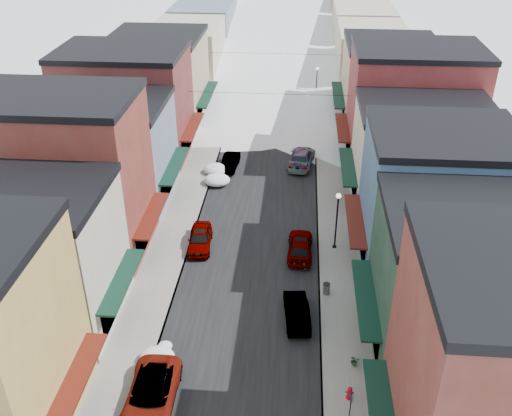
% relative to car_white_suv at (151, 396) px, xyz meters
% --- Properties ---
extents(road, '(10.00, 160.00, 0.01)m').
position_rel_car_white_suv_xyz_m(road, '(4.30, 54.34, -0.79)').
color(road, black).
rests_on(road, ground).
extents(sidewalk_left, '(3.20, 160.00, 0.15)m').
position_rel_car_white_suv_xyz_m(sidewalk_left, '(-2.30, 54.34, -0.72)').
color(sidewalk_left, gray).
rests_on(sidewalk_left, ground).
extents(sidewalk_right, '(3.20, 160.00, 0.15)m').
position_rel_car_white_suv_xyz_m(sidewalk_right, '(10.90, 54.34, -0.72)').
color(sidewalk_right, gray).
rests_on(sidewalk_right, ground).
extents(curb_left, '(0.10, 160.00, 0.15)m').
position_rel_car_white_suv_xyz_m(curb_left, '(-0.75, 54.34, -0.72)').
color(curb_left, slate).
rests_on(curb_left, ground).
extents(curb_right, '(0.10, 160.00, 0.15)m').
position_rel_car_white_suv_xyz_m(curb_right, '(9.35, 54.34, -0.72)').
color(curb_right, slate).
rests_on(curb_right, ground).
extents(bldg_l_cream, '(11.30, 8.20, 9.50)m').
position_rel_car_white_suv_xyz_m(bldg_l_cream, '(-8.89, 6.84, 3.96)').
color(bldg_l_cream, beige).
rests_on(bldg_l_cream, ground).
extents(bldg_l_brick_near, '(12.30, 8.20, 12.50)m').
position_rel_car_white_suv_xyz_m(bldg_l_brick_near, '(-9.39, 14.84, 5.46)').
color(bldg_l_brick_near, maroon).
rests_on(bldg_l_brick_near, ground).
extents(bldg_l_grayblue, '(11.30, 9.20, 9.00)m').
position_rel_car_white_suv_xyz_m(bldg_l_grayblue, '(-8.89, 23.34, 3.71)').
color(bldg_l_grayblue, slate).
rests_on(bldg_l_grayblue, ground).
extents(bldg_l_brick_far, '(13.30, 9.20, 11.00)m').
position_rel_car_white_suv_xyz_m(bldg_l_brick_far, '(-9.89, 32.34, 4.71)').
color(bldg_l_brick_far, maroon).
rests_on(bldg_l_brick_far, ground).
extents(bldg_l_tan, '(11.30, 11.20, 10.00)m').
position_rel_car_white_suv_xyz_m(bldg_l_tan, '(-8.89, 42.34, 4.21)').
color(bldg_l_tan, tan).
rests_on(bldg_l_tan, ground).
extents(bldg_r_green, '(11.30, 9.20, 9.50)m').
position_rel_car_white_suv_xyz_m(bldg_r_green, '(17.49, 6.34, 3.96)').
color(bldg_r_green, '#1C3B2A').
rests_on(bldg_r_green, ground).
extents(bldg_r_blue, '(11.30, 9.20, 10.50)m').
position_rel_car_white_suv_xyz_m(bldg_r_blue, '(17.49, 15.34, 4.46)').
color(bldg_r_blue, '#3B6287').
rests_on(bldg_r_blue, ground).
extents(bldg_r_cream, '(12.30, 9.20, 9.00)m').
position_rel_car_white_suv_xyz_m(bldg_r_cream, '(17.99, 24.34, 3.71)').
color(bldg_r_cream, beige).
rests_on(bldg_r_cream, ground).
extents(bldg_r_brick_far, '(13.30, 9.20, 11.50)m').
position_rel_car_white_suv_xyz_m(bldg_r_brick_far, '(18.49, 33.34, 4.96)').
color(bldg_r_brick_far, maroon).
rests_on(bldg_r_brick_far, ground).
extents(bldg_r_tan, '(11.30, 11.20, 9.50)m').
position_rel_car_white_suv_xyz_m(bldg_r_tan, '(17.49, 43.34, 3.96)').
color(bldg_r_tan, tan).
rests_on(bldg_r_tan, ground).
extents(distant_blocks, '(34.00, 55.00, 8.00)m').
position_rel_car_white_suv_xyz_m(distant_blocks, '(4.30, 77.34, 3.21)').
color(distant_blocks, gray).
rests_on(distant_blocks, ground).
extents(overhead_cables, '(16.40, 15.04, 0.04)m').
position_rel_car_white_suv_xyz_m(overhead_cables, '(4.30, 41.84, 5.41)').
color(overhead_cables, black).
rests_on(overhead_cables, ground).
extents(car_white_suv, '(2.74, 5.76, 1.59)m').
position_rel_car_white_suv_xyz_m(car_white_suv, '(0.00, 0.00, 0.00)').
color(car_white_suv, white).
rests_on(car_white_suv, ground).
extents(car_silver_sedan, '(2.06, 4.49, 1.49)m').
position_rel_car_white_suv_xyz_m(car_silver_sedan, '(0.10, 15.65, -0.05)').
color(car_silver_sedan, '#A5A6AD').
rests_on(car_silver_sedan, ground).
extents(car_dark_hatch, '(1.73, 4.13, 1.33)m').
position_rel_car_white_suv_xyz_m(car_dark_hatch, '(0.80, 29.63, -0.13)').
color(car_dark_hatch, black).
rests_on(car_dark_hatch, ground).
extents(car_silver_wagon, '(2.17, 4.98, 1.42)m').
position_rel_car_white_suv_xyz_m(car_silver_wagon, '(0.00, 45.50, -0.08)').
color(car_silver_wagon, '#ABADB4').
rests_on(car_silver_wagon, ground).
extents(car_green_sedan, '(1.96, 4.44, 1.42)m').
position_rel_car_white_suv_xyz_m(car_green_sedan, '(7.80, 7.71, -0.09)').
color(car_green_sedan, black).
rests_on(car_green_sedan, ground).
extents(car_gray_suv, '(1.98, 4.74, 1.60)m').
position_rel_car_white_suv_xyz_m(car_gray_suv, '(7.93, 15.21, 0.01)').
color(car_gray_suv, '#9B9EA3').
rests_on(car_gray_suv, ground).
extents(car_black_sedan, '(3.06, 5.94, 1.65)m').
position_rel_car_white_suv_xyz_m(car_black_sedan, '(7.85, 30.96, 0.03)').
color(car_black_sedan, black).
rests_on(car_black_sedan, ground).
extents(car_lane_silver, '(2.00, 4.16, 1.37)m').
position_rel_car_white_suv_xyz_m(car_lane_silver, '(2.74, 44.75, -0.11)').
color(car_lane_silver, gray).
rests_on(car_lane_silver, ground).
extents(car_lane_white, '(2.89, 5.37, 1.43)m').
position_rel_car_white_suv_xyz_m(car_lane_white, '(6.17, 59.41, -0.08)').
color(car_lane_white, white).
rests_on(car_lane_white, ground).
extents(fire_hydrant, '(0.48, 0.36, 0.82)m').
position_rel_car_white_suv_xyz_m(fire_hydrant, '(10.83, 1.28, -0.27)').
color(fire_hydrant, '#B6091B').
rests_on(fire_hydrant, sidewalk_right).
extents(parking_sign, '(0.06, 0.30, 2.18)m').
position_rel_car_white_suv_xyz_m(parking_sign, '(10.71, -0.34, 0.63)').
color(parking_sign, black).
rests_on(parking_sign, sidewalk_right).
extents(trash_can, '(0.50, 0.50, 0.84)m').
position_rel_car_white_suv_xyz_m(trash_can, '(9.80, 10.38, -0.21)').
color(trash_can, slate).
rests_on(trash_can, sidewalk_right).
extents(streetlamp_near, '(0.40, 0.40, 4.77)m').
position_rel_car_white_suv_xyz_m(streetlamp_near, '(10.61, 16.19, 2.37)').
color(streetlamp_near, black).
rests_on(streetlamp_near, sidewalk_right).
extents(streetlamp_far, '(0.37, 0.37, 4.49)m').
position_rel_car_white_suv_xyz_m(streetlamp_far, '(9.50, 49.34, 2.18)').
color(streetlamp_far, black).
rests_on(streetlamp_far, sidewalk_right).
extents(planter_near, '(0.68, 0.64, 0.62)m').
position_rel_car_white_suv_xyz_m(planter_near, '(11.28, 3.81, -0.34)').
color(planter_near, '#2A5F2B').
rests_on(planter_near, sidewalk_right).
extents(snow_pile_near, '(2.13, 2.51, 0.90)m').
position_rel_car_white_suv_xyz_m(snow_pile_near, '(-0.41, 3.27, -0.36)').
color(snow_pile_near, white).
rests_on(snow_pile_near, ground).
extents(snow_pile_mid, '(2.44, 2.70, 1.03)m').
position_rel_car_white_suv_xyz_m(snow_pile_mid, '(0.02, 26.13, -0.30)').
color(snow_pile_mid, white).
rests_on(snow_pile_mid, ground).
extents(snow_pile_far, '(2.41, 2.68, 1.02)m').
position_rel_car_white_suv_xyz_m(snow_pile_far, '(-0.40, 28.39, -0.31)').
color(snow_pile_far, white).
rests_on(snow_pile_far, ground).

